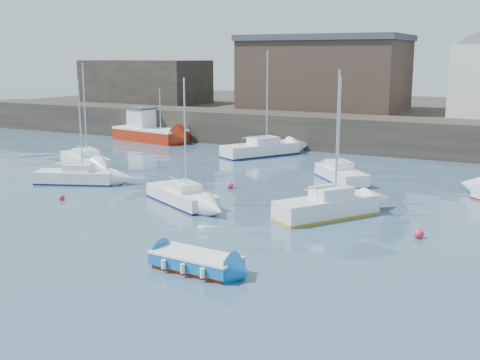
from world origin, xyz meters
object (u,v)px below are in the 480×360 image
at_px(fishing_boat, 148,130).
at_px(sailboat_a, 76,176).
at_px(buoy_mid, 419,238).
at_px(buoy_far, 230,188).
at_px(sailboat_h, 261,149).
at_px(blue_dinghy, 196,261).
at_px(sailboat_e, 85,160).
at_px(sailboat_f, 341,174).
at_px(sailboat_c, 327,206).
at_px(buoy_near, 62,200).
at_px(sailboat_b, 182,196).

bearing_deg(fishing_boat, sailboat_a, -67.67).
relative_size(buoy_mid, buoy_far, 1.08).
distance_m(fishing_boat, sailboat_h, 14.27).
relative_size(blue_dinghy, sailboat_e, 0.48).
bearing_deg(sailboat_f, buoy_far, -136.02).
bearing_deg(sailboat_c, buoy_near, -167.08).
distance_m(sailboat_e, sailboat_f, 19.41).
distance_m(sailboat_a, sailboat_h, 17.00).
relative_size(sailboat_b, buoy_mid, 15.83).
relative_size(sailboat_c, sailboat_h, 0.87).
relative_size(buoy_near, buoy_mid, 0.80).
bearing_deg(buoy_mid, blue_dinghy, -129.58).
xyz_separation_m(sailboat_b, sailboat_f, (6.16, 10.24, 0.02)).
xyz_separation_m(fishing_boat, sailboat_a, (7.85, -19.11, -0.54)).
bearing_deg(blue_dinghy, sailboat_c, 79.05).
bearing_deg(sailboat_a, sailboat_f, 29.58).
distance_m(sailboat_b, sailboat_e, 14.44).
bearing_deg(fishing_boat, sailboat_e, -73.38).
bearing_deg(sailboat_a, buoy_far, 18.84).
relative_size(sailboat_e, buoy_far, 18.62).
relative_size(sailboat_b, sailboat_h, 0.81).
bearing_deg(buoy_near, sailboat_c, 12.92).
distance_m(blue_dinghy, sailboat_c, 10.22).
height_order(sailboat_b, buoy_far, sailboat_b).
distance_m(sailboat_f, buoy_far, 7.79).
distance_m(fishing_boat, sailboat_a, 20.67).
xyz_separation_m(blue_dinghy, sailboat_e, (-19.32, 15.54, 0.12)).
bearing_deg(sailboat_e, sailboat_f, 11.07).
xyz_separation_m(blue_dinghy, sailboat_f, (-0.27, 19.27, 0.10)).
relative_size(sailboat_f, buoy_near, 19.22).
bearing_deg(buoy_far, blue_dinghy, -67.08).
bearing_deg(sailboat_c, sailboat_h, 125.24).
bearing_deg(sailboat_e, buoy_far, -7.08).
height_order(blue_dinghy, buoy_mid, blue_dinghy).
bearing_deg(buoy_mid, sailboat_b, 177.51).
relative_size(sailboat_h, buoy_far, 20.96).
bearing_deg(buoy_mid, sailboat_e, 164.91).
bearing_deg(sailboat_e, buoy_near, -55.80).
xyz_separation_m(sailboat_b, buoy_far, (0.57, 4.84, -0.47)).
bearing_deg(buoy_near, sailboat_h, 79.76).
xyz_separation_m(sailboat_c, buoy_far, (-7.81, 3.84, -0.58)).
relative_size(blue_dinghy, sailboat_c, 0.50).
relative_size(sailboat_c, sailboat_f, 1.09).
height_order(blue_dinghy, sailboat_b, sailboat_b).
relative_size(sailboat_c, buoy_near, 21.03).
xyz_separation_m(sailboat_b, sailboat_c, (8.38, 1.00, 0.12)).
bearing_deg(blue_dinghy, buoy_near, 153.60).
height_order(sailboat_c, sailboat_e, sailboat_e).
relative_size(sailboat_a, buoy_mid, 15.07).
bearing_deg(sailboat_f, fishing_boat, 155.98).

